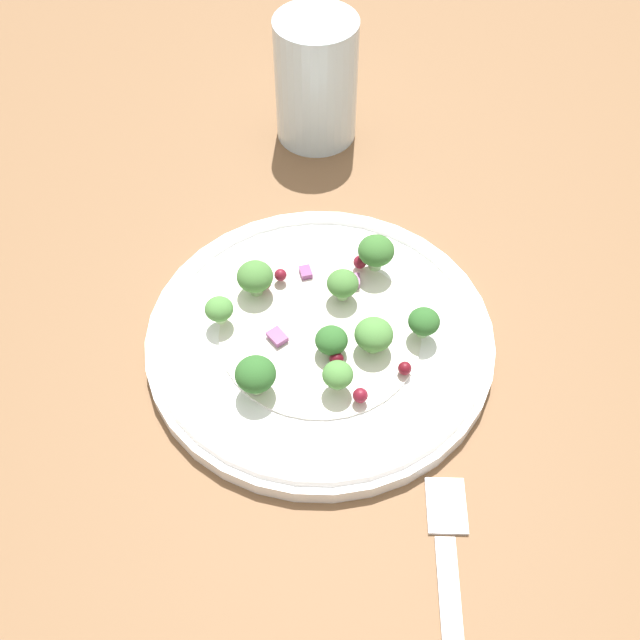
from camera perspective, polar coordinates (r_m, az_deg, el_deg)
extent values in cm
cube|color=brown|center=(55.03, -2.47, -1.76)|extent=(180.00, 180.00, 2.00)
cylinder|color=white|center=(53.26, 0.00, -1.38)|extent=(24.24, 24.24, 1.20)
torus|color=white|center=(52.78, 0.00, -1.00)|extent=(23.30, 23.30, 1.00)
cylinder|color=white|center=(52.70, 0.00, -0.93)|extent=(14.06, 14.06, 0.20)
cylinder|color=#8EB77A|center=(49.26, 1.32, -4.71)|extent=(0.76, 0.76, 0.76)
ellipsoid|color=#4C843D|center=(48.50, 1.34, -4.12)|extent=(2.02, 2.02, 1.51)
cylinder|color=#9EC684|center=(54.65, -4.93, 2.42)|extent=(0.98, 0.98, 0.98)
ellipsoid|color=#477A38|center=(53.76, -5.02, 3.22)|extent=(2.60, 2.60, 1.95)
cylinder|color=#ADD18E|center=(49.59, -4.78, -4.84)|extent=(1.00, 1.00, 1.00)
ellipsoid|color=#2D6028|center=(48.59, -4.87, -4.07)|extent=(2.66, 2.66, 2.00)
cylinder|color=#9EC684|center=(54.01, 1.69, 2.07)|extent=(0.85, 0.85, 0.85)
ellipsoid|color=#477A38|center=(53.24, 1.72, 2.77)|extent=(2.26, 2.26, 1.70)
cylinder|color=#8EB77A|center=(51.41, 0.85, -2.18)|extent=(0.83, 0.83, 0.83)
ellipsoid|color=#2D6028|center=(50.60, 0.87, -1.53)|extent=(2.21, 2.21, 1.66)
cylinder|color=#ADD18E|center=(52.99, -7.49, 0.23)|extent=(0.74, 0.74, 0.74)
ellipsoid|color=#4C843D|center=(52.30, -7.59, 0.83)|extent=(1.97, 1.97, 1.48)
cylinder|color=#9EC684|center=(51.58, 3.99, -1.87)|extent=(0.98, 0.98, 0.98)
ellipsoid|color=#4C843D|center=(50.63, 4.06, -1.09)|extent=(2.62, 2.62, 1.96)
cylinder|color=#8EB77A|center=(55.71, 4.10, 4.45)|extent=(0.99, 0.99, 0.99)
ellipsoid|color=#386B2D|center=(54.84, 4.17, 5.28)|extent=(2.64, 2.64, 1.98)
cylinder|color=#8EB77A|center=(52.36, 7.70, -0.76)|extent=(0.81, 0.81, 0.81)
ellipsoid|color=#2D6028|center=(51.59, 7.82, -0.10)|extent=(2.17, 2.17, 1.63)
sphere|color=maroon|center=(55.85, 3.02, 4.37)|extent=(0.99, 0.99, 0.99)
sphere|color=#4C0A14|center=(50.49, 1.24, -2.94)|extent=(0.98, 0.98, 0.98)
sphere|color=maroon|center=(50.44, 6.38, -3.62)|extent=(0.91, 0.91, 0.91)
sphere|color=maroon|center=(48.88, 3.14, -5.61)|extent=(0.99, 0.99, 0.99)
sphere|color=maroon|center=(54.95, -2.99, 3.40)|extent=(0.90, 0.90, 0.90)
sphere|color=maroon|center=(54.57, -4.07, 2.71)|extent=(0.71, 0.71, 0.71)
cube|color=#A35B93|center=(55.25, 2.16, 3.22)|extent=(1.59, 1.61, 0.45)
cube|color=#843D75|center=(55.83, -1.08, 3.56)|extent=(1.30, 1.16, 0.58)
cube|color=#843D75|center=(52.03, -3.23, -1.24)|extent=(1.34, 1.01, 0.39)
cube|color=silver|center=(47.84, 9.20, -13.76)|extent=(4.31, 4.13, 0.50)
cylinder|color=silver|center=(66.89, -0.29, 17.56)|extent=(6.98, 6.98, 10.87)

